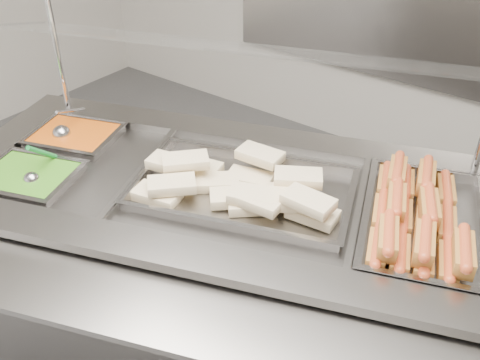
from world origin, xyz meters
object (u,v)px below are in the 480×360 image
Objects in this scene: sneeze_guard at (245,52)px; ladle at (62,133)px; serving_spoon at (34,175)px; pan_wraps at (243,193)px; steam_counter at (227,283)px; pan_hotdogs at (422,229)px.

sneeze_guard is 8.55× the size of ladle.
serving_spoon is (0.18, -0.27, 0.00)m from ladle.
steam_counter is at bearing -160.22° from pan_wraps.
pan_wraps reaches higher than steam_counter.
pan_wraps is at bearing 32.30° from serving_spoon.
steam_counter is 0.87m from serving_spoon.
pan_wraps is 4.62× the size of serving_spoon.
pan_hotdogs is 1.47m from ladle.
sneeze_guard is 9.83× the size of serving_spoon.
serving_spoon is at bearing -146.52° from steam_counter.
sneeze_guard is 2.13× the size of pan_wraps.
pan_wraps is (0.15, -0.21, -0.43)m from sneeze_guard.
ladle is (-0.77, -0.12, 0.51)m from steam_counter.
steam_counter is at bearing -70.21° from sneeze_guard.
ladle is at bearing -170.16° from pan_wraps.
pan_hotdogs is at bearing 0.50° from sneeze_guard.
pan_wraps is (-0.59, -0.21, 0.02)m from pan_hotdogs.
ladle reaches higher than pan_hotdogs.
pan_hotdogs is at bearing 26.67° from serving_spoon.
pan_hotdogs is 1.39m from serving_spoon.
sneeze_guard is 0.50m from pan_wraps.
serving_spoon is at bearing -153.33° from pan_hotdogs.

